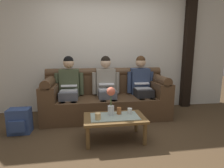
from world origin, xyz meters
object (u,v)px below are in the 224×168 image
(person_middle, at_px, (106,84))
(coffee_table, at_px, (115,120))
(person_left, at_px, (69,85))
(cup_far_center, at_px, (119,111))
(cup_near_left, at_px, (130,111))
(flower_vase, at_px, (111,99))
(backpack_left, at_px, (20,121))
(cup_near_right, at_px, (98,116))
(couch, at_px, (106,98))
(person_right, at_px, (141,83))

(person_middle, xyz_separation_m, coffee_table, (0.00, -1.03, -0.35))
(person_left, distance_m, cup_far_center, 1.27)
(cup_near_left, bearing_deg, flower_vase, -179.62)
(cup_far_center, bearing_deg, flower_vase, -172.30)
(backpack_left, bearing_deg, cup_near_right, -23.58)
(couch, relative_size, backpack_left, 5.95)
(person_middle, relative_size, backpack_left, 2.99)
(cup_near_left, bearing_deg, person_middle, 104.27)
(couch, relative_size, person_middle, 1.99)
(flower_vase, height_order, cup_far_center, flower_vase)
(backpack_left, bearing_deg, person_middle, 22.17)
(person_right, relative_size, coffee_table, 1.36)
(person_right, height_order, cup_near_right, person_right)
(cup_far_center, bearing_deg, backpack_left, 167.32)
(person_left, distance_m, flower_vase, 1.19)
(person_middle, bearing_deg, couch, 90.00)
(couch, xyz_separation_m, cup_far_center, (0.08, -0.96, 0.05))
(person_left, distance_m, cup_near_right, 1.26)
(person_right, distance_m, flower_vase, 1.24)
(couch, relative_size, person_left, 1.99)
(couch, height_order, backpack_left, couch)
(person_left, bearing_deg, coffee_table, -54.72)
(person_right, xyz_separation_m, cup_near_right, (-0.98, -1.14, -0.24))
(person_right, relative_size, cup_far_center, 12.41)
(coffee_table, relative_size, cup_near_right, 9.46)
(cup_near_left, height_order, cup_far_center, cup_far_center)
(couch, bearing_deg, flower_vase, -92.62)
(coffee_table, bearing_deg, cup_far_center, 45.06)
(couch, distance_m, cup_near_right, 1.17)
(person_middle, height_order, person_right, same)
(backpack_left, bearing_deg, person_left, 38.95)
(flower_vase, xyz_separation_m, backpack_left, (-1.43, 0.37, -0.42))
(cup_far_center, xyz_separation_m, backpack_left, (-1.56, 0.35, -0.22))
(cup_near_left, height_order, backpack_left, cup_near_left)
(person_middle, height_order, cup_near_right, person_middle)
(coffee_table, bearing_deg, person_left, 125.28)
(person_right, distance_m, cup_far_center, 1.18)
(flower_vase, relative_size, cup_near_left, 4.87)
(cup_near_left, bearing_deg, cup_far_center, 174.70)
(cup_near_left, relative_size, cup_far_center, 0.88)
(coffee_table, bearing_deg, backpack_left, 163.66)
(person_left, bearing_deg, couch, 0.34)
(flower_vase, relative_size, backpack_left, 1.03)
(couch, xyz_separation_m, flower_vase, (-0.04, -0.97, 0.25))
(person_left, bearing_deg, person_middle, -0.01)
(couch, height_order, cup_near_left, couch)
(person_left, distance_m, cup_near_left, 1.40)
(cup_near_right, xyz_separation_m, cup_far_center, (0.33, 0.18, 0.00))
(cup_near_left, relative_size, backpack_left, 0.21)
(cup_near_left, xyz_separation_m, backpack_left, (-1.72, 0.37, -0.21))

